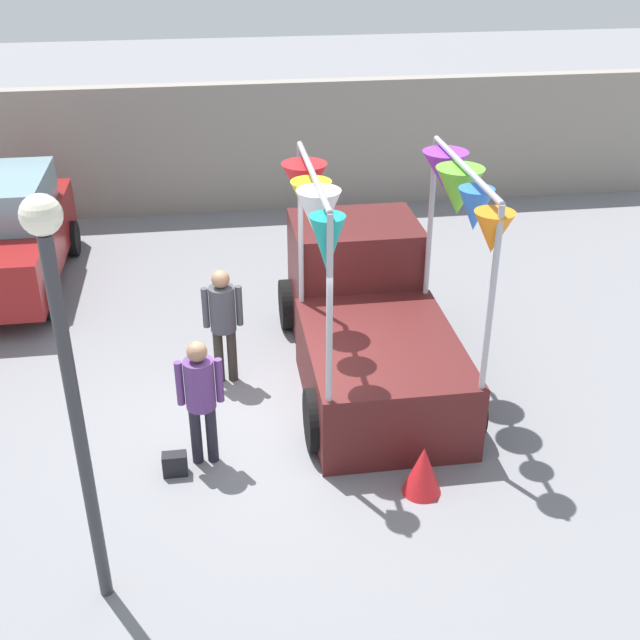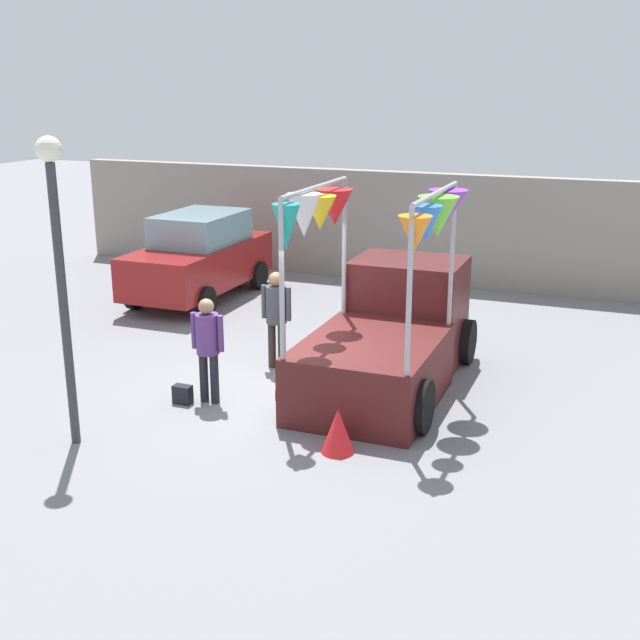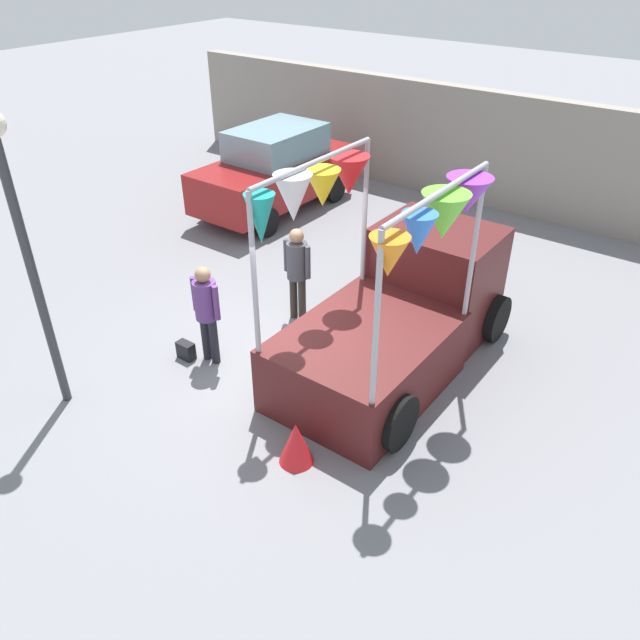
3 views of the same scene
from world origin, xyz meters
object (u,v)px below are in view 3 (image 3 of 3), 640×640
object	(u,v)px
person_customer	(206,306)
person_vendor	(297,266)
street_lamp	(20,229)
folded_kite_bundle_crimson	(296,443)
handbag	(186,350)
parked_car	(274,170)
vendor_truck	(403,305)

from	to	relation	value
person_customer	person_vendor	xyz separation A→B (m)	(0.32, 1.74, 0.03)
street_lamp	folded_kite_bundle_crimson	bearing A→B (deg)	16.34
person_vendor	folded_kite_bundle_crimson	world-z (taller)	person_vendor
person_vendor	handbag	distance (m)	2.22
handbag	street_lamp	distance (m)	3.06
parked_car	street_lamp	size ratio (longest dim) A/B	1.00
vendor_truck	person_customer	bearing A→B (deg)	-141.78
vendor_truck	person_customer	distance (m)	2.89
person_customer	folded_kite_bundle_crimson	distance (m)	2.63
parked_car	person_customer	world-z (taller)	parked_car
parked_car	person_vendor	size ratio (longest dim) A/B	2.43
street_lamp	parked_car	bearing A→B (deg)	106.74
parked_car	folded_kite_bundle_crimson	distance (m)	8.28
vendor_truck	person_customer	world-z (taller)	vendor_truck
person_vendor	folded_kite_bundle_crimson	xyz separation A→B (m)	(2.06, -2.64, -0.69)
vendor_truck	handbag	distance (m)	3.38
handbag	street_lamp	world-z (taller)	street_lamp
vendor_truck	person_customer	size ratio (longest dim) A/B	2.54
handbag	folded_kite_bundle_crimson	size ratio (longest dim) A/B	0.47
vendor_truck	folded_kite_bundle_crimson	size ratio (longest dim) A/B	6.79
person_vendor	folded_kite_bundle_crimson	size ratio (longest dim) A/B	2.75
parked_car	folded_kite_bundle_crimson	world-z (taller)	parked_car
parked_car	folded_kite_bundle_crimson	bearing A→B (deg)	-48.13
person_customer	handbag	size ratio (longest dim) A/B	5.73
person_customer	handbag	distance (m)	0.92
folded_kite_bundle_crimson	street_lamp	bearing A→B (deg)	-163.66
person_vendor	handbag	world-z (taller)	person_vendor
parked_car	handbag	world-z (taller)	parked_car
parked_car	street_lamp	xyz separation A→B (m)	(2.14, -7.13, 1.66)
vendor_truck	person_customer	xyz separation A→B (m)	(-2.27, -1.79, 0.03)
parked_car	handbag	xyz separation A→B (m)	(2.78, -5.44, -0.80)
parked_car	person_vendor	bearing A→B (deg)	-45.45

